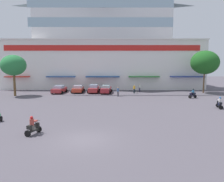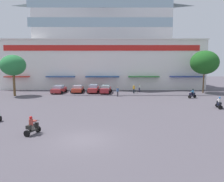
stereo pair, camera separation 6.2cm
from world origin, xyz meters
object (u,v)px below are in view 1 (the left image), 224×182
Objects in this scene: scooter_rider_4 at (32,127)px; pedestrian_0 at (117,91)px; parked_car_1 at (77,89)px; plaza_tree_0 at (12,65)px; pedestrian_1 at (139,87)px; pedestrian_2 at (133,89)px; parked_car_3 at (105,89)px; parked_car_2 at (93,89)px; scooter_rider_1 at (219,103)px; parked_car_0 at (58,89)px; plaza_tree_1 at (204,62)px; scooter_rider_0 at (192,94)px.

scooter_rider_4 is 0.94× the size of pedestrian_0.
plaza_tree_0 is at bearing -156.45° from parked_car_1.
plaza_tree_0 is at bearing -166.16° from pedestrian_1.
pedestrian_1 reaches higher than pedestrian_2.
parked_car_3 is 4.59m from pedestrian_0.
parked_car_2 is 22.37m from scooter_rider_1.
parked_car_0 is at bearing 27.95° from plaza_tree_0.
parked_car_2 is at bearing 174.09° from pedestrian_2.
pedestrian_2 reaches higher than scooter_rider_1.
parked_car_2 is (-20.74, 0.46, -4.96)m from plaza_tree_1.
scooter_rider_1 is at bearing -40.80° from parked_car_2.
scooter_rider_4 reaches higher than scooter_rider_1.
scooter_rider_0 is at bearing -32.44° from pedestrian_2.
scooter_rider_0 is at bearing -8.14° from pedestrian_0.
parked_car_2 is at bearing 17.45° from plaza_tree_0.
plaza_tree_1 is 12.90m from pedestrian_1.
pedestrian_2 is (10.43, 23.96, 0.25)m from scooter_rider_4.
parked_car_3 is at bearing -163.29° from pedestrian_1.
plaza_tree_0 is 8.89m from parked_car_0.
pedestrian_2 is at bearing -1.27° from parked_car_3.
pedestrian_0 reaches higher than parked_car_0.
scooter_rider_0 is (14.20, -5.79, -0.12)m from parked_car_3.
scooter_rider_0 is at bearing 92.71° from scooter_rider_1.
parked_car_0 is at bearing 159.18° from pedestrian_0.
plaza_tree_1 is (33.97, 3.70, 0.50)m from plaza_tree_0.
scooter_rider_0 is at bearing -21.32° from parked_car_2.
parked_car_0 reaches higher than parked_car_1.
scooter_rider_0 is (16.55, -6.46, -0.14)m from parked_car_2.
scooter_rider_1 is (14.58, -13.95, -0.13)m from parked_car_3.
scooter_rider_4 is at bearing -114.22° from pedestrian_1.
scooter_rider_0 is at bearing -18.94° from parked_car_1.
plaza_tree_1 is 4.99× the size of pedestrian_1.
pedestrian_1 reaches higher than scooter_rider_0.
scooter_rider_4 is 26.14m from pedestrian_2.
scooter_rider_1 is (0.39, -8.16, -0.01)m from scooter_rider_0.
pedestrian_0 is (7.29, 20.02, 0.28)m from scooter_rider_4.
pedestrian_0 is at bearing -46.51° from parked_car_2.
pedestrian_1 is at bearing 171.55° from plaza_tree_1.
parked_car_0 is 2.97× the size of scooter_rider_4.
parked_car_3 is 2.95× the size of scooter_rider_1.
pedestrian_1 is (11.98, 1.02, 0.19)m from parked_car_1.
pedestrian_2 is (10.70, -1.06, 0.18)m from parked_car_1.
scooter_rider_0 is 0.97× the size of pedestrian_2.
scooter_rider_4 is at bearing -102.09° from parked_car_3.
pedestrian_1 is at bearing 116.76° from scooter_rider_1.
plaza_tree_0 is 4.34× the size of pedestrian_0.
scooter_rider_1 is at bearing -63.24° from pedestrian_1.
plaza_tree_1 is 24.34m from parked_car_1.
pedestrian_2 is at bearing -5.67° from parked_car_1.
parked_car_3 reaches higher than parked_car_1.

